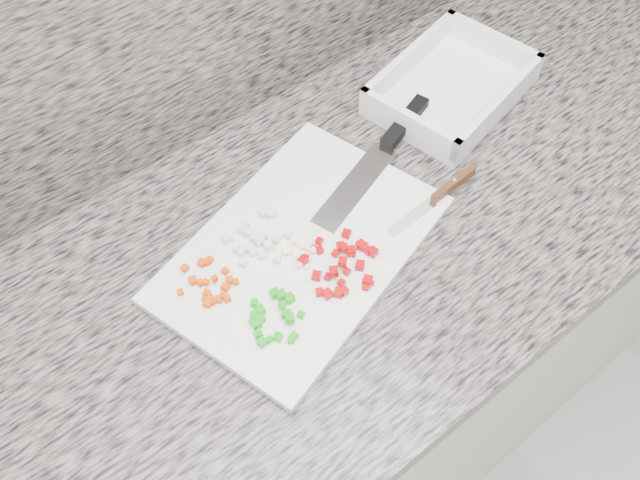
% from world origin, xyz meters
% --- Properties ---
extents(cabinet, '(3.92, 0.62, 0.86)m').
position_xyz_m(cabinet, '(0.00, 1.44, 0.43)').
color(cabinet, white).
rests_on(cabinet, ground).
extents(countertop, '(3.96, 0.64, 0.04)m').
position_xyz_m(countertop, '(0.00, 1.44, 0.88)').
color(countertop, '#635D57').
rests_on(countertop, cabinet).
extents(cutting_board, '(0.47, 0.38, 0.01)m').
position_xyz_m(cutting_board, '(0.03, 1.45, 0.91)').
color(cutting_board, silver).
rests_on(cutting_board, countertop).
extents(carrot_pile, '(0.08, 0.09, 0.02)m').
position_xyz_m(carrot_pile, '(-0.11, 1.47, 0.92)').
color(carrot_pile, '#D13B04').
rests_on(carrot_pile, cutting_board).
extents(onion_pile, '(0.10, 0.09, 0.01)m').
position_xyz_m(onion_pile, '(-0.01, 1.50, 0.92)').
color(onion_pile, beige).
rests_on(onion_pile, cutting_board).
extents(green_pepper_pile, '(0.08, 0.09, 0.02)m').
position_xyz_m(green_pepper_pile, '(-0.07, 1.38, 0.92)').
color(green_pepper_pile, '#0F9A0E').
rests_on(green_pepper_pile, cutting_board).
extents(red_pepper_pile, '(0.12, 0.11, 0.02)m').
position_xyz_m(red_pepper_pile, '(0.06, 1.38, 0.92)').
color(red_pepper_pile, '#A80205').
rests_on(red_pepper_pile, cutting_board).
extents(garlic_pile, '(0.05, 0.06, 0.01)m').
position_xyz_m(garlic_pile, '(0.02, 1.43, 0.92)').
color(garlic_pile, beige).
rests_on(garlic_pile, cutting_board).
extents(chef_knife, '(0.31, 0.13, 0.02)m').
position_xyz_m(chef_knife, '(0.26, 1.51, 0.92)').
color(chef_knife, white).
rests_on(chef_knife, cutting_board).
extents(paring_knife, '(0.18, 0.02, 0.02)m').
position_xyz_m(paring_knife, '(0.26, 1.39, 0.92)').
color(paring_knife, white).
rests_on(paring_knife, cutting_board).
extents(tray, '(0.30, 0.25, 0.06)m').
position_xyz_m(tray, '(0.43, 1.54, 0.92)').
color(tray, silver).
rests_on(tray, countertop).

